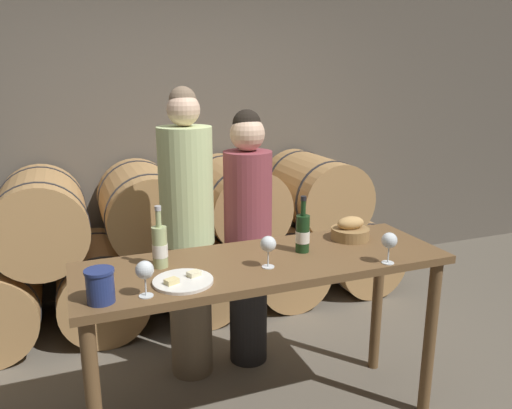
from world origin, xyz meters
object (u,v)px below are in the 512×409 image
Objects in this scene: blue_crock at (100,285)px; bread_basket at (350,231)px; wine_glass_far_left at (145,271)px; wine_glass_center at (389,241)px; tasting_table at (265,285)px; wine_bottle_red at (303,233)px; person_left at (188,234)px; wine_glass_left at (268,245)px; wine_bottle_white at (160,246)px; cheese_plate at (183,281)px; person_right at (248,236)px.

blue_crock is 0.66× the size of bread_basket.
wine_glass_far_left is 1.15m from wine_glass_center.
tasting_table is 0.33m from wine_bottle_red.
wine_glass_center is (0.77, -0.88, 0.15)m from person_left.
wine_bottle_red reaches higher than wine_glass_left.
wine_bottle_white reaches higher than wine_glass_left.
cheese_plate is at bearing 24.58° from wine_glass_far_left.
wine_glass_left reaches higher than cheese_plate.
wine_glass_left is (-0.25, -0.13, 0.01)m from wine_bottle_red.
wine_glass_far_left is (-1.17, -0.33, 0.06)m from bread_basket.
person_right is 1.14m from wine_glass_far_left.
wine_bottle_white is 0.25m from cheese_plate.
person_left is 6.63× the size of cheese_plate.
wine_glass_center reaches higher than blue_crock.
wine_bottle_red is at bearing 9.36° from tasting_table.
wine_glass_center is at bearing -2.66° from blue_crock.
wine_bottle_white reaches higher than tasting_table.
bread_basket is at bearing -50.56° from person_right.
tasting_table is 0.60m from bread_basket.
blue_crock is (-0.55, -0.82, 0.11)m from person_left.
wine_bottle_white is 1.05m from bread_basket.
bread_basket is 0.79× the size of cheese_plate.
wine_bottle_white is at bearing 104.11° from cheese_plate.
wine_glass_center is (1.15, -0.05, 0.00)m from wine_glass_far_left.
person_right is at bearing 77.16° from tasting_table.
person_right is at bearing 113.90° from wine_glass_center.
wine_bottle_red reaches higher than tasting_table.
wine_glass_far_left reaches higher than blue_crock.
person_left is 0.76m from wine_bottle_red.
person_left is 0.61m from wine_bottle_white.
cheese_plate is (-0.58, -0.75, 0.10)m from person_right.
wine_glass_center reaches higher than bread_basket.
wine_bottle_white is at bearing 161.20° from wine_glass_center.
wine_glass_far_left is at bearing -163.58° from wine_bottle_red.
person_left is at bearing 65.66° from wine_glass_far_left.
tasting_table is at bearing -167.74° from bread_basket.
wine_glass_left is at bearing -21.84° from wine_bottle_white.
wine_glass_center is (0.31, -0.30, 0.01)m from wine_bottle_red.
wine_glass_center is at bearing -93.39° from bread_basket.
bread_basket is at bearing 20.66° from wine_glass_left.
wine_bottle_white is (-0.26, -0.53, 0.14)m from person_left.
wine_glass_far_left and wine_glass_left have the same top height.
wine_bottle_white reaches higher than wine_glass_center.
wine_glass_left reaches higher than tasting_table.
wine_glass_center is at bearing -43.48° from wine_bottle_red.
tasting_table is at bearing 154.10° from wine_glass_center.
person_right is 6.12× the size of cheese_plate.
cheese_plate is at bearing -175.58° from wine_glass_left.
wine_glass_center is at bearing -66.10° from person_right.
wine_glass_far_left is (-0.61, -0.21, 0.25)m from tasting_table.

